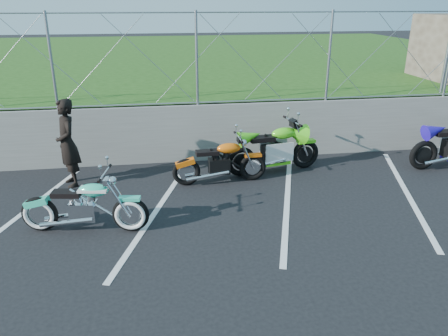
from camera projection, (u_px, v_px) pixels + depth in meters
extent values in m
plane|color=black|center=(158.00, 237.00, 6.87)|extent=(90.00, 90.00, 0.00)
cube|color=slate|center=(154.00, 134.00, 9.86)|extent=(30.00, 0.22, 1.30)
cube|color=#1F4512|center=(153.00, 69.00, 19.07)|extent=(30.00, 20.00, 1.30)
cylinder|color=gray|center=(147.00, 13.00, 8.92)|extent=(28.00, 0.03, 0.03)
cylinder|color=gray|center=(153.00, 104.00, 9.61)|extent=(28.00, 0.03, 0.03)
cube|color=silver|center=(15.00, 219.00, 7.44)|extent=(1.49, 4.31, 0.01)
cube|color=silver|center=(157.00, 209.00, 7.79)|extent=(1.49, 4.31, 0.01)
cube|color=silver|center=(287.00, 200.00, 8.13)|extent=(1.49, 4.31, 0.01)
cube|color=silver|center=(406.00, 192.00, 8.48)|extent=(1.49, 4.31, 0.01)
torus|color=black|center=(40.00, 214.00, 6.97)|extent=(0.60, 0.19, 0.59)
torus|color=black|center=(131.00, 214.00, 6.96)|extent=(0.60, 0.19, 0.59)
cube|color=silver|center=(84.00, 211.00, 6.94)|extent=(0.45, 0.32, 0.31)
ellipsoid|color=#31C59D|center=(94.00, 190.00, 6.81)|extent=(0.50, 0.29, 0.21)
cube|color=black|center=(67.00, 194.00, 6.84)|extent=(0.48, 0.29, 0.08)
cube|color=#31C59D|center=(129.00, 199.00, 6.86)|extent=(0.36, 0.19, 0.05)
cylinder|color=silver|center=(105.00, 173.00, 6.71)|extent=(0.13, 0.64, 0.03)
torus|color=black|center=(186.00, 172.00, 8.70)|extent=(0.57, 0.12, 0.56)
torus|color=black|center=(253.00, 167.00, 8.95)|extent=(0.57, 0.12, 0.56)
cube|color=black|center=(219.00, 166.00, 8.80)|extent=(0.43, 0.27, 0.31)
ellipsoid|color=orange|center=(229.00, 148.00, 8.70)|extent=(0.49, 0.24, 0.21)
cube|color=black|center=(207.00, 153.00, 8.64)|extent=(0.46, 0.24, 0.08)
cube|color=orange|center=(253.00, 155.00, 8.86)|extent=(0.35, 0.15, 0.05)
cylinder|color=silver|center=(238.00, 137.00, 8.66)|extent=(0.05, 0.66, 0.03)
torus|color=black|center=(241.00, 162.00, 9.16)|extent=(0.65, 0.22, 0.64)
torus|color=black|center=(305.00, 154.00, 9.61)|extent=(0.65, 0.22, 0.64)
cube|color=black|center=(273.00, 153.00, 9.34)|extent=(0.53, 0.38, 0.36)
ellipsoid|color=#56E01C|center=(284.00, 133.00, 9.25)|extent=(0.60, 0.35, 0.25)
cube|color=black|center=(262.00, 139.00, 9.13)|extent=(0.57, 0.34, 0.10)
cube|color=#56E01C|center=(306.00, 141.00, 9.50)|extent=(0.42, 0.23, 0.06)
cylinder|color=silver|center=(293.00, 121.00, 9.22)|extent=(0.16, 0.76, 0.03)
torus|color=black|center=(423.00, 155.00, 9.51)|extent=(0.67, 0.16, 0.66)
cube|color=black|center=(446.00, 133.00, 9.43)|extent=(0.56, 0.29, 0.10)
imported|color=black|center=(67.00, 143.00, 8.52)|extent=(0.63, 0.75, 1.75)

